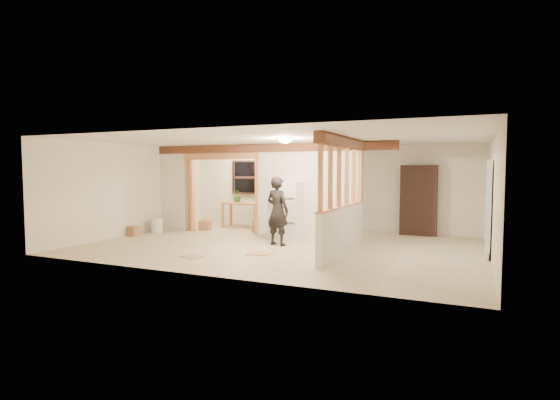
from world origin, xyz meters
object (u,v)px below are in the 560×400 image
at_px(woman, 277,211).
at_px(bookshelf, 419,200).
at_px(work_table, 243,215).
at_px(shop_vac, 185,218).
at_px(refrigerator, 289,211).

bearing_deg(woman, bookshelf, -120.07).
xyz_separation_m(woman, bookshelf, (2.88, 3.04, 0.14)).
xyz_separation_m(work_table, bookshelf, (5.21, 0.53, 0.57)).
distance_m(shop_vac, bookshelf, 7.09).
xyz_separation_m(refrigerator, shop_vac, (-4.04, 1.10, -0.48)).
bearing_deg(work_table, shop_vac, -159.36).
distance_m(refrigerator, shop_vac, 4.21).
bearing_deg(bookshelf, refrigerator, -143.47).
bearing_deg(shop_vac, bookshelf, 8.74).
xyz_separation_m(woman, shop_vac, (-4.10, 1.97, -0.56)).
bearing_deg(bookshelf, shop_vac, -171.26).
height_order(refrigerator, shop_vac, refrigerator).
xyz_separation_m(refrigerator, woman, (0.06, -0.86, 0.08)).
bearing_deg(bookshelf, work_table, -174.23).
xyz_separation_m(work_table, shop_vac, (-1.77, -0.55, -0.12)).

